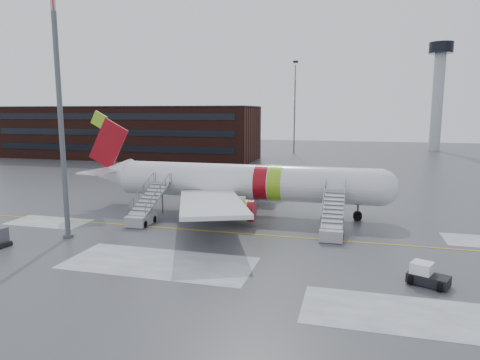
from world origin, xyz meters
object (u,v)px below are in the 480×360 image
(airliner, at_px, (236,182))
(light_mast_near, at_px, (59,93))
(airstair_aft, at_px, (144,212))
(airstair_fwd, at_px, (332,225))
(pushback_tug, at_px, (426,275))

(airliner, xyz_separation_m, light_mast_near, (-11.93, -12.97, 9.16))
(airstair_aft, height_order, light_mast_near, light_mast_near)
(airstair_fwd, bearing_deg, airstair_aft, 180.00)
(airliner, distance_m, airstair_aft, 10.43)
(airliner, height_order, airstair_fwd, airliner)
(pushback_tug, bearing_deg, airstair_fwd, 123.78)
(airstair_fwd, bearing_deg, pushback_tug, -56.22)
(light_mast_near, bearing_deg, pushback_tug, -6.15)
(pushback_tug, height_order, light_mast_near, light_mast_near)
(airstair_fwd, bearing_deg, airliner, 148.59)
(airliner, relative_size, pushback_tug, 12.48)
(pushback_tug, relative_size, light_mast_near, 0.12)
(airstair_fwd, relative_size, pushback_tug, 2.74)
(light_mast_near, bearing_deg, airstair_aft, 57.17)
(airliner, distance_m, airstair_fwd, 12.76)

